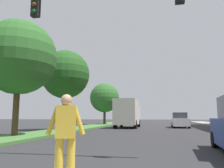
{
  "coord_description": "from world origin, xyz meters",
  "views": [
    {
      "loc": [
        0.31,
        4.07,
        1.26
      ],
      "look_at": [
        -1.99,
        15.33,
        2.9
      ],
      "focal_mm": 36.6,
      "sensor_mm": 36.0,
      "label": 1
    }
  ],
  "objects_px": {
    "tree_distant": "(105,98)",
    "pedestrian_performer": "(66,134)",
    "sedan_midblock": "(180,121)",
    "truck_box_delivery": "(128,113)",
    "tree_mid": "(19,57)",
    "tree_far": "(65,75)",
    "traffic_light_gantry": "(34,26)"
  },
  "relations": [
    {
      "from": "sedan_midblock",
      "to": "truck_box_delivery",
      "type": "height_order",
      "value": "truck_box_delivery"
    },
    {
      "from": "tree_far",
      "to": "traffic_light_gantry",
      "type": "xyz_separation_m",
      "value": [
        4.28,
        -12.73,
        -0.76
      ]
    },
    {
      "from": "tree_distant",
      "to": "tree_mid",
      "type": "bearing_deg",
      "value": -91.12
    },
    {
      "from": "tree_far",
      "to": "pedestrian_performer",
      "type": "height_order",
      "value": "tree_far"
    },
    {
      "from": "tree_distant",
      "to": "pedestrian_performer",
      "type": "bearing_deg",
      "value": -78.01
    },
    {
      "from": "tree_far",
      "to": "sedan_midblock",
      "type": "bearing_deg",
      "value": 36.14
    },
    {
      "from": "tree_far",
      "to": "sedan_midblock",
      "type": "distance_m",
      "value": 14.01
    },
    {
      "from": "truck_box_delivery",
      "to": "tree_mid",
      "type": "bearing_deg",
      "value": -109.98
    },
    {
      "from": "pedestrian_performer",
      "to": "truck_box_delivery",
      "type": "bearing_deg",
      "value": 94.53
    },
    {
      "from": "tree_far",
      "to": "pedestrian_performer",
      "type": "distance_m",
      "value": 17.3
    },
    {
      "from": "sedan_midblock",
      "to": "truck_box_delivery",
      "type": "relative_size",
      "value": 0.72
    },
    {
      "from": "tree_mid",
      "to": "pedestrian_performer",
      "type": "distance_m",
      "value": 11.16
    },
    {
      "from": "tree_mid",
      "to": "traffic_light_gantry",
      "type": "bearing_deg",
      "value": -52.15
    },
    {
      "from": "tree_distant",
      "to": "truck_box_delivery",
      "type": "distance_m",
      "value": 9.17
    },
    {
      "from": "tree_distant",
      "to": "sedan_midblock",
      "type": "distance_m",
      "value": 12.3
    },
    {
      "from": "pedestrian_performer",
      "to": "tree_distant",
      "type": "bearing_deg",
      "value": 101.99
    },
    {
      "from": "tree_mid",
      "to": "tree_far",
      "type": "distance_m",
      "value": 7.33
    },
    {
      "from": "traffic_light_gantry",
      "to": "truck_box_delivery",
      "type": "xyz_separation_m",
      "value": [
        0.7,
        18.88,
        -2.73
      ]
    },
    {
      "from": "tree_far",
      "to": "tree_distant",
      "type": "xyz_separation_m",
      "value": [
        0.49,
        13.78,
        -1.08
      ]
    },
    {
      "from": "traffic_light_gantry",
      "to": "pedestrian_performer",
      "type": "bearing_deg",
      "value": -47.99
    },
    {
      "from": "pedestrian_performer",
      "to": "sedan_midblock",
      "type": "relative_size",
      "value": 0.38
    },
    {
      "from": "truck_box_delivery",
      "to": "tree_distant",
      "type": "bearing_deg",
      "value": 120.47
    },
    {
      "from": "tree_far",
      "to": "sedan_midblock",
      "type": "height_order",
      "value": "tree_far"
    },
    {
      "from": "tree_distant",
      "to": "truck_box_delivery",
      "type": "height_order",
      "value": "tree_distant"
    },
    {
      "from": "tree_mid",
      "to": "pedestrian_performer",
      "type": "height_order",
      "value": "tree_mid"
    },
    {
      "from": "tree_far",
      "to": "traffic_light_gantry",
      "type": "distance_m",
      "value": 13.45
    },
    {
      "from": "traffic_light_gantry",
      "to": "pedestrian_performer",
      "type": "xyz_separation_m",
      "value": [
        2.41,
        -2.67,
        -3.43
      ]
    },
    {
      "from": "traffic_light_gantry",
      "to": "truck_box_delivery",
      "type": "bearing_deg",
      "value": 87.88
    },
    {
      "from": "tree_mid",
      "to": "sedan_midblock",
      "type": "relative_size",
      "value": 1.58
    },
    {
      "from": "sedan_midblock",
      "to": "pedestrian_performer",
      "type": "bearing_deg",
      "value": -99.94
    },
    {
      "from": "tree_mid",
      "to": "sedan_midblock",
      "type": "distance_m",
      "value": 19.01
    },
    {
      "from": "tree_far",
      "to": "sedan_midblock",
      "type": "xyz_separation_m",
      "value": [
        10.76,
        7.86,
        -4.33
      ]
    }
  ]
}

